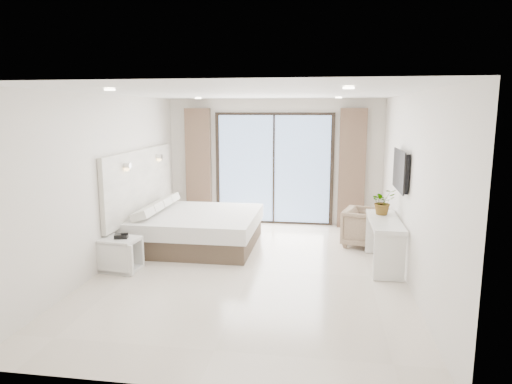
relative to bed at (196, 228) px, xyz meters
The scene contains 8 objects.
ground 1.73m from the bed, 44.17° to the right, with size 6.20×6.20×0.00m, color beige.
room_shell 1.65m from the bed, 16.51° to the right, with size 4.62×6.22×2.72m.
bed is the anchor object (origin of this frame).
nightstand 1.68m from the bed, 118.23° to the right, with size 0.62×0.53×0.51m.
phone 1.67m from the bed, 117.43° to the right, with size 0.19×0.15×0.06m, color black.
console_desk 3.34m from the bed, 11.58° to the right, with size 0.46×1.47×0.77m.
plant 3.33m from the bed, ahead, with size 0.39×0.43×0.33m, color #33662D.
armchair 3.10m from the bed, ahead, with size 0.74×0.69×0.76m, color #998464.
Camera 1 is at (1.07, -6.67, 2.45)m, focal length 32.00 mm.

